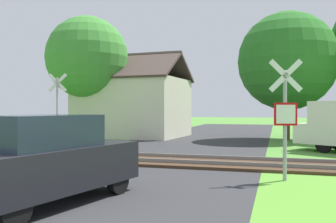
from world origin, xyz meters
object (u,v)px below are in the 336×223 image
at_px(crossing_sign_far, 57,106).
at_px(parked_car, 47,159).
at_px(tree_left, 87,58).
at_px(tree_right, 287,61).
at_px(house, 133,106).
at_px(stop_sign_near, 285,114).

distance_m(crossing_sign_far, parked_car, 10.42).
xyz_separation_m(crossing_sign_far, parked_car, (5.44, -8.82, -1.15)).
bearing_deg(tree_left, tree_right, 8.41).
bearing_deg(house, tree_right, 3.44).
height_order(stop_sign_near, parked_car, stop_sign_near).
height_order(stop_sign_near, house, house).
xyz_separation_m(stop_sign_near, crossing_sign_far, (-10.05, 4.96, 0.27)).
bearing_deg(crossing_sign_far, parked_car, -73.63).
xyz_separation_m(house, parked_car, (5.15, -17.65, -1.22)).
relative_size(stop_sign_near, crossing_sign_far, 0.90).
relative_size(crossing_sign_far, tree_right, 0.45).
bearing_deg(stop_sign_near, crossing_sign_far, -39.16).
bearing_deg(parked_car, crossing_sign_far, 134.72).
bearing_deg(stop_sign_near, house, -67.62).
distance_m(stop_sign_near, house, 16.91).
xyz_separation_m(stop_sign_near, tree_right, (0.39, 13.67, 3.05)).
height_order(crossing_sign_far, tree_right, tree_right).
height_order(house, tree_right, tree_right).
xyz_separation_m(tree_right, parked_car, (-5.00, -17.52, -3.93)).
height_order(tree_right, parked_car, tree_right).
distance_m(tree_left, tree_right, 12.74).
bearing_deg(tree_left, crossing_sign_far, -72.50).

